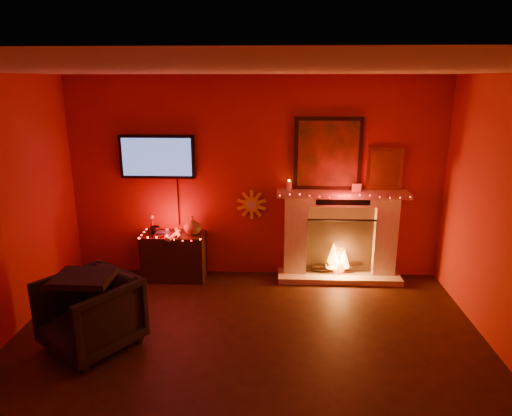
% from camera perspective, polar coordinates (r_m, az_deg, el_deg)
% --- Properties ---
extents(room, '(5.00, 5.00, 5.00)m').
position_cam_1_polar(room, '(3.72, -1.87, -4.45)').
color(room, black).
rests_on(room, ground).
extents(floor, '(5.00, 5.00, 0.00)m').
position_cam_1_polar(floor, '(4.37, -1.70, -21.30)').
color(floor, black).
rests_on(floor, ground).
extents(fireplace, '(1.72, 0.40, 2.18)m').
position_cam_1_polar(fireplace, '(6.23, 10.41, -2.37)').
color(fireplace, '#EFDFC9').
rests_on(fireplace, floor).
extents(tv, '(1.00, 0.07, 1.24)m').
position_cam_1_polar(tv, '(6.22, -12.24, 6.26)').
color(tv, black).
rests_on(tv, room).
extents(sunburst_clock, '(0.40, 0.03, 0.40)m').
position_cam_1_polar(sunburst_clock, '(6.19, -0.56, 0.43)').
color(sunburst_clock, yellow).
rests_on(sunburst_clock, room).
extents(console_table, '(0.84, 0.53, 0.88)m').
position_cam_1_polar(console_table, '(6.32, -10.12, -5.63)').
color(console_table, black).
rests_on(console_table, floor).
extents(armchair, '(1.14, 1.14, 0.75)m').
position_cam_1_polar(armchair, '(4.98, -20.04, -12.25)').
color(armchair, black).
rests_on(armchair, floor).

